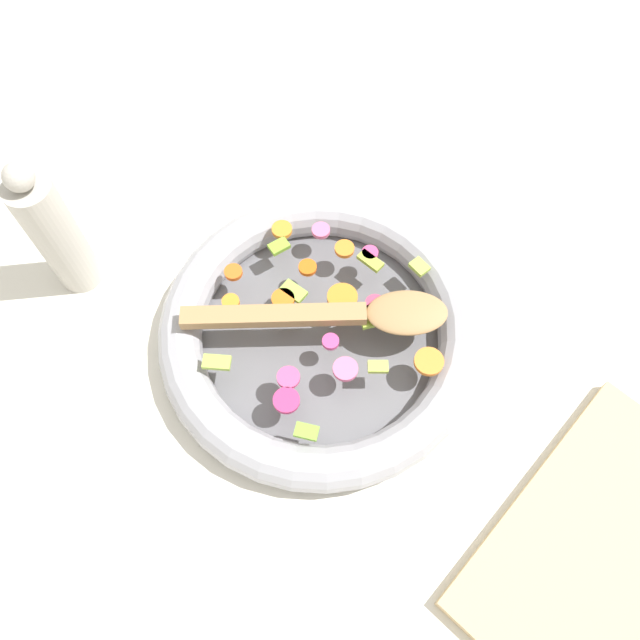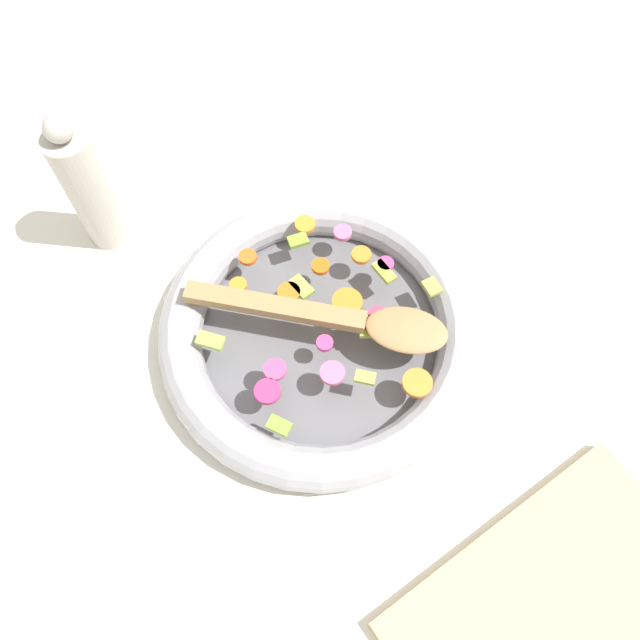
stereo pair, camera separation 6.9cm
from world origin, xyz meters
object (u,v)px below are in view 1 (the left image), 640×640
object	(u,v)px
pepper_mill	(55,233)
skillet	(320,331)
wooden_spoon	(344,314)
cutting_board	(616,559)

from	to	relation	value
pepper_mill	skillet	bearing A→B (deg)	-63.67
skillet	wooden_spoon	world-z (taller)	wooden_spoon
skillet	pepper_mill	size ratio (longest dim) A/B	1.83
skillet	wooden_spoon	xyz separation A→B (m)	(0.02, -0.02, 0.04)
skillet	pepper_mill	world-z (taller)	pepper_mill
cutting_board	wooden_spoon	bearing A→B (deg)	90.25
wooden_spoon	cutting_board	bearing A→B (deg)	-89.75
skillet	cutting_board	xyz separation A→B (m)	(0.02, -0.38, -0.01)
skillet	pepper_mill	distance (m)	0.32
skillet	cutting_board	size ratio (longest dim) A/B	1.20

